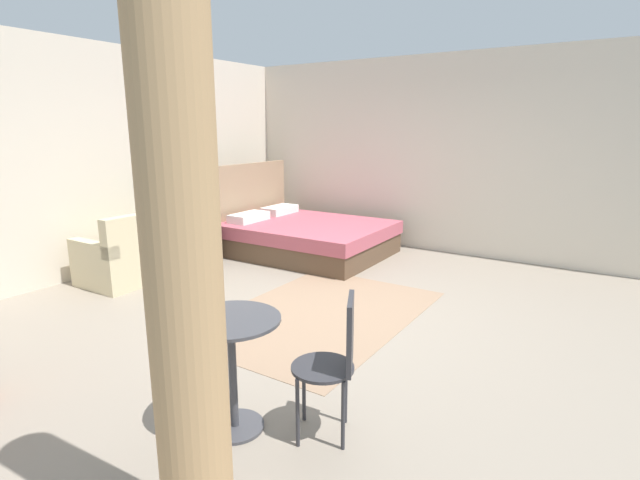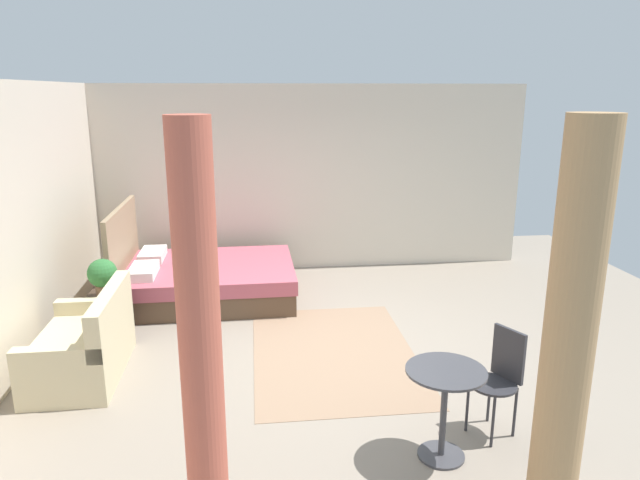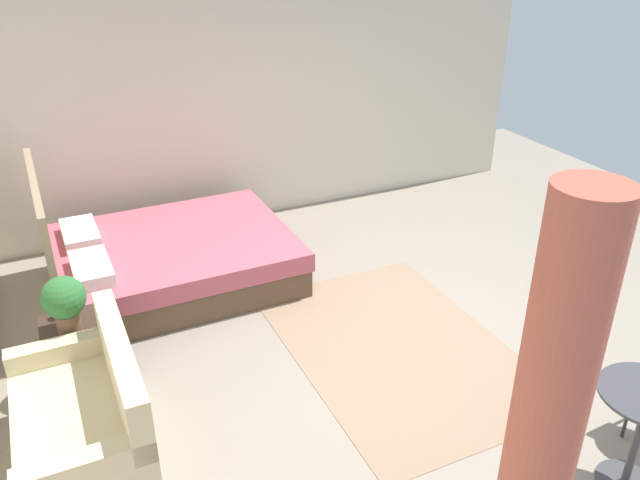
{
  "view_description": "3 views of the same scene",
  "coord_description": "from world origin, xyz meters",
  "px_view_note": "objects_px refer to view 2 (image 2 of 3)",
  "views": [
    {
      "loc": [
        -3.99,
        -2.36,
        1.85
      ],
      "look_at": [
        -0.24,
        0.06,
        0.79
      ],
      "focal_mm": 27.15,
      "sensor_mm": 36.0,
      "label": 1
    },
    {
      "loc": [
        -5.73,
        0.93,
        2.74
      ],
      "look_at": [
        0.55,
        0.19,
        1.08
      ],
      "focal_mm": 31.93,
      "sensor_mm": 36.0,
      "label": 2
    },
    {
      "loc": [
        -3.91,
        2.6,
        3.27
      ],
      "look_at": [
        0.33,
        0.62,
        0.91
      ],
      "focal_mm": 35.96,
      "sensor_mm": 36.0,
      "label": 3
    }
  ],
  "objects_px": {
    "potted_plant": "(103,275)",
    "cafe_chair_near_window": "(501,372)",
    "nightstand": "(109,316)",
    "bed": "(204,279)",
    "balcony_table": "(444,397)",
    "vase": "(110,282)",
    "couch": "(85,347)"
  },
  "relations": [
    {
      "from": "bed",
      "to": "couch",
      "type": "height_order",
      "value": "bed"
    },
    {
      "from": "vase",
      "to": "potted_plant",
      "type": "bearing_deg",
      "value": 176.77
    },
    {
      "from": "bed",
      "to": "vase",
      "type": "distance_m",
      "value": 1.46
    },
    {
      "from": "bed",
      "to": "vase",
      "type": "height_order",
      "value": "bed"
    },
    {
      "from": "cafe_chair_near_window",
      "to": "balcony_table",
      "type": "bearing_deg",
      "value": 116.68
    },
    {
      "from": "bed",
      "to": "cafe_chair_near_window",
      "type": "xyz_separation_m",
      "value": [
        -3.49,
        -2.66,
        0.26
      ]
    },
    {
      "from": "bed",
      "to": "nightstand",
      "type": "xyz_separation_m",
      "value": [
        -1.17,
        0.98,
        -0.02
      ]
    },
    {
      "from": "nightstand",
      "to": "potted_plant",
      "type": "bearing_deg",
      "value": -178.13
    },
    {
      "from": "bed",
      "to": "cafe_chair_near_window",
      "type": "distance_m",
      "value": 4.39
    },
    {
      "from": "couch",
      "to": "cafe_chair_near_window",
      "type": "relative_size",
      "value": 1.51
    },
    {
      "from": "potted_plant",
      "to": "vase",
      "type": "bearing_deg",
      "value": -3.23
    },
    {
      "from": "nightstand",
      "to": "potted_plant",
      "type": "height_order",
      "value": "potted_plant"
    },
    {
      "from": "potted_plant",
      "to": "vase",
      "type": "relative_size",
      "value": 2.02
    },
    {
      "from": "balcony_table",
      "to": "cafe_chair_near_window",
      "type": "xyz_separation_m",
      "value": [
        0.28,
        -0.57,
        0.02
      ]
    },
    {
      "from": "bed",
      "to": "balcony_table",
      "type": "distance_m",
      "value": 4.32
    },
    {
      "from": "potted_plant",
      "to": "cafe_chair_near_window",
      "type": "bearing_deg",
      "value": -121.42
    },
    {
      "from": "potted_plant",
      "to": "bed",
      "type": "bearing_deg",
      "value": -37.64
    },
    {
      "from": "nightstand",
      "to": "balcony_table",
      "type": "distance_m",
      "value": 4.04
    },
    {
      "from": "couch",
      "to": "nightstand",
      "type": "xyz_separation_m",
      "value": [
        0.91,
        -0.01,
        -0.04
      ]
    },
    {
      "from": "potted_plant",
      "to": "couch",
      "type": "bearing_deg",
      "value": 178.85
    },
    {
      "from": "nightstand",
      "to": "balcony_table",
      "type": "height_order",
      "value": "balcony_table"
    },
    {
      "from": "vase",
      "to": "couch",
      "type": "bearing_deg",
      "value": 178.4
    },
    {
      "from": "bed",
      "to": "nightstand",
      "type": "bearing_deg",
      "value": 139.97
    },
    {
      "from": "bed",
      "to": "vase",
      "type": "bearing_deg",
      "value": 137.34
    },
    {
      "from": "balcony_table",
      "to": "cafe_chair_near_window",
      "type": "bearing_deg",
      "value": -63.32
    },
    {
      "from": "bed",
      "to": "couch",
      "type": "relative_size",
      "value": 1.7
    },
    {
      "from": "bed",
      "to": "balcony_table",
      "type": "height_order",
      "value": "bed"
    },
    {
      "from": "couch",
      "to": "potted_plant",
      "type": "distance_m",
      "value": 0.94
    },
    {
      "from": "nightstand",
      "to": "bed",
      "type": "bearing_deg",
      "value": -40.03
    },
    {
      "from": "potted_plant",
      "to": "vase",
      "type": "distance_m",
      "value": 0.27
    },
    {
      "from": "potted_plant",
      "to": "cafe_chair_near_window",
      "type": "height_order",
      "value": "potted_plant"
    },
    {
      "from": "couch",
      "to": "vase",
      "type": "relative_size",
      "value": 6.07
    }
  ]
}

